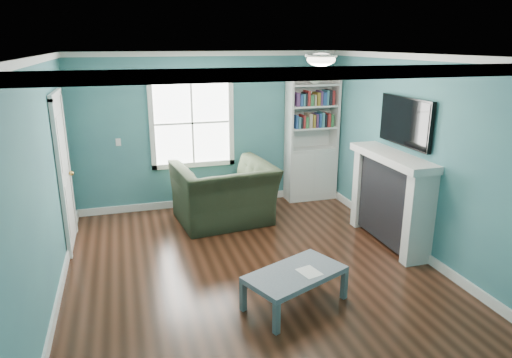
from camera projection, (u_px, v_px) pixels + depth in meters
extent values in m
plane|color=black|center=(251.00, 268.00, 5.77)|extent=(5.00, 5.00, 0.00)
plane|color=#386C79|center=(210.00, 131.00, 7.69)|extent=(4.50, 0.00, 4.50)
plane|color=#386C79|center=(350.00, 263.00, 3.10)|extent=(4.50, 0.00, 4.50)
plane|color=#386C79|center=(44.00, 185.00, 4.78)|extent=(0.00, 5.00, 5.00)
plane|color=#386C79|center=(415.00, 156.00, 6.00)|extent=(0.00, 5.00, 5.00)
plane|color=white|center=(250.00, 55.00, 5.02)|extent=(5.00, 5.00, 0.00)
cube|color=white|center=(212.00, 200.00, 8.03)|extent=(4.50, 0.03, 0.12)
cube|color=white|center=(61.00, 289.00, 5.15)|extent=(0.03, 5.00, 0.12)
cube|color=white|center=(405.00, 242.00, 6.36)|extent=(0.03, 5.00, 0.12)
cube|color=white|center=(208.00, 54.00, 7.31)|extent=(4.50, 0.04, 0.08)
cube|color=white|center=(361.00, 73.00, 2.75)|extent=(4.50, 0.04, 0.08)
cube|color=white|center=(29.00, 61.00, 4.43)|extent=(0.04, 5.00, 0.08)
cube|color=white|center=(423.00, 57.00, 5.64)|extent=(0.04, 5.00, 0.08)
cube|color=white|center=(192.00, 123.00, 7.56)|extent=(1.24, 0.01, 1.34)
cube|color=white|center=(152.00, 125.00, 7.37)|extent=(0.08, 0.06, 1.50)
cube|color=white|center=(231.00, 121.00, 7.73)|extent=(0.08, 0.06, 1.50)
cube|color=white|center=(194.00, 165.00, 7.75)|extent=(1.40, 0.06, 0.08)
cube|color=white|center=(191.00, 79.00, 7.34)|extent=(1.40, 0.06, 0.08)
cube|color=white|center=(192.00, 123.00, 7.55)|extent=(1.24, 0.03, 0.03)
cube|color=white|center=(192.00, 123.00, 7.55)|extent=(0.03, 0.03, 1.34)
cube|color=silver|center=(310.00, 174.00, 8.23)|extent=(0.90, 0.35, 0.90)
cube|color=silver|center=(289.00, 112.00, 7.78)|extent=(0.04, 0.35, 1.40)
cube|color=silver|center=(335.00, 110.00, 8.01)|extent=(0.04, 0.35, 1.40)
cube|color=silver|center=(309.00, 109.00, 8.05)|extent=(0.90, 0.02, 1.40)
cube|color=silver|center=(314.00, 70.00, 7.70)|extent=(0.90, 0.35, 0.04)
cube|color=silver|center=(311.00, 149.00, 8.09)|extent=(0.84, 0.33, 0.03)
cube|color=silver|center=(312.00, 128.00, 7.98)|extent=(0.84, 0.33, 0.03)
cube|color=silver|center=(313.00, 106.00, 7.87)|extent=(0.84, 0.33, 0.03)
cube|color=silver|center=(313.00, 85.00, 7.77)|extent=(0.84, 0.33, 0.03)
cube|color=#264C8C|center=(313.00, 121.00, 7.93)|extent=(0.70, 0.25, 0.22)
cube|color=teal|center=(313.00, 99.00, 7.82)|extent=(0.70, 0.25, 0.22)
cylinder|color=beige|center=(315.00, 76.00, 7.68)|extent=(0.26, 0.06, 0.26)
cube|color=black|center=(391.00, 202.00, 6.35)|extent=(0.30, 1.20, 1.10)
cube|color=black|center=(388.00, 216.00, 6.40)|extent=(0.22, 0.65, 0.70)
cube|color=silver|center=(419.00, 219.00, 5.73)|extent=(0.36, 0.16, 1.20)
cube|color=silver|center=(365.00, 188.00, 6.96)|extent=(0.36, 0.16, 1.20)
cube|color=silver|center=(392.00, 157.00, 6.15)|extent=(0.44, 1.58, 0.10)
cube|color=black|center=(405.00, 122.00, 6.05)|extent=(0.06, 1.10, 0.65)
cube|color=silver|center=(64.00, 174.00, 6.16)|extent=(0.04, 0.80, 2.05)
cube|color=white|center=(61.00, 184.00, 5.75)|extent=(0.05, 0.08, 2.13)
cube|color=white|center=(68.00, 166.00, 6.57)|extent=(0.05, 0.08, 2.13)
cube|color=white|center=(55.00, 95.00, 5.85)|extent=(0.05, 0.98, 0.08)
sphere|color=#BF8C3F|center=(71.00, 173.00, 6.47)|extent=(0.07, 0.07, 0.07)
ellipsoid|color=white|center=(321.00, 60.00, 5.37)|extent=(0.34, 0.34, 0.15)
cylinder|color=white|center=(321.00, 56.00, 5.36)|extent=(0.38, 0.38, 0.03)
cube|color=white|center=(118.00, 142.00, 7.30)|extent=(0.08, 0.01, 0.12)
imported|color=black|center=(224.00, 184.00, 7.06)|extent=(1.55, 1.11, 1.26)
cube|color=#535E63|center=(276.00, 319.00, 4.42)|extent=(0.08, 0.08, 0.33)
cube|color=#535E63|center=(344.00, 285.00, 5.04)|extent=(0.08, 0.08, 0.33)
cube|color=#535E63|center=(243.00, 296.00, 4.81)|extent=(0.08, 0.08, 0.33)
cube|color=#535E63|center=(310.00, 267.00, 5.43)|extent=(0.08, 0.08, 0.33)
cube|color=#515C68|center=(295.00, 274.00, 4.87)|extent=(1.21, 0.96, 0.06)
cube|color=white|center=(309.00, 272.00, 4.85)|extent=(0.25, 0.29, 0.00)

